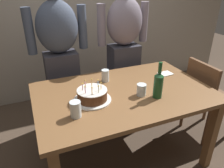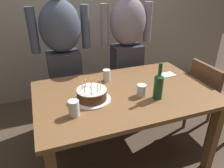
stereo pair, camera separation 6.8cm
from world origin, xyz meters
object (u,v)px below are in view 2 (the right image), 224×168
water_glass_side (107,75)px  wine_bottle (158,85)px  napkin_stack (168,75)px  person_woman_cardigan (127,49)px  water_glass_near (142,90)px  dining_chair (209,96)px  water_glass_far (74,108)px  person_man_bearded (63,56)px  birthday_cake (92,95)px

water_glass_side → wine_bottle: 0.53m
wine_bottle → napkin_stack: size_ratio=2.17×
water_glass_side → person_woman_cardigan: (0.41, 0.45, 0.08)m
napkin_stack → wine_bottle: bearing=-133.2°
water_glass_near → dining_chair: size_ratio=0.11×
napkin_stack → water_glass_near: bearing=-147.6°
water_glass_far → person_man_bearded: (0.07, 0.90, 0.07)m
person_woman_cardigan → dining_chair: person_woman_cardigan is taller
water_glass_far → birthday_cake: bearing=43.2°
water_glass_side → person_woman_cardigan: bearing=48.1°
birthday_cake → water_glass_side: birthday_cake is taller
birthday_cake → water_glass_near: (0.40, -0.07, 0.00)m
person_woman_cardigan → water_glass_near: bearing=74.3°
birthday_cake → water_glass_side: bearing=52.5°
water_glass_far → wine_bottle: 0.68m
wine_bottle → napkin_stack: wine_bottle is taller
birthday_cake → person_man_bearded: (-0.10, 0.74, 0.09)m
water_glass_side → person_man_bearded: bearing=125.4°
water_glass_near → napkin_stack: size_ratio=0.71×
birthday_cake → napkin_stack: 0.86m
wine_bottle → person_woman_cardigan: bearing=82.0°
water_glass_near → water_glass_side: size_ratio=0.87×
water_glass_far → napkin_stack: 1.08m
napkin_stack → dining_chair: (0.41, -0.18, -0.23)m
person_woman_cardigan → dining_chair: bearing=130.7°
wine_bottle → napkin_stack: bearing=46.8°
napkin_stack → person_man_bearded: person_man_bearded is taller
water_glass_far → water_glass_side: (0.40, 0.45, -0.00)m
water_glass_far → person_woman_cardigan: bearing=48.4°
water_glass_near → wine_bottle: wine_bottle is taller
water_glass_far → napkin_stack: size_ratio=0.86×
birthday_cake → napkin_stack: bearing=13.7°
water_glass_side → person_man_bearded: 0.56m
birthday_cake → wine_bottle: size_ratio=0.99×
person_man_bearded → wine_bottle: bearing=124.0°
birthday_cake → water_glass_far: 0.24m
water_glass_side → dining_chair: bearing=-14.5°
water_glass_far → person_woman_cardigan: (0.80, 0.90, 0.07)m
person_woman_cardigan → wine_bottle: bearing=82.0°
water_glass_side → person_man_bearded: person_man_bearded is taller
water_glass_near → person_man_bearded: person_man_bearded is taller
water_glass_near → person_woman_cardigan: bearing=74.3°
water_glass_side → wine_bottle: bearing=-57.4°
birthday_cake → water_glass_near: birthday_cake is taller
birthday_cake → dining_chair: 1.28m
person_woman_cardigan → dining_chair: 1.01m
dining_chair → person_woman_cardigan: bearing=40.7°
person_man_bearded → dining_chair: bearing=151.9°
water_glass_near → dining_chair: 0.90m
water_glass_side → wine_bottle: (0.28, -0.44, 0.06)m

